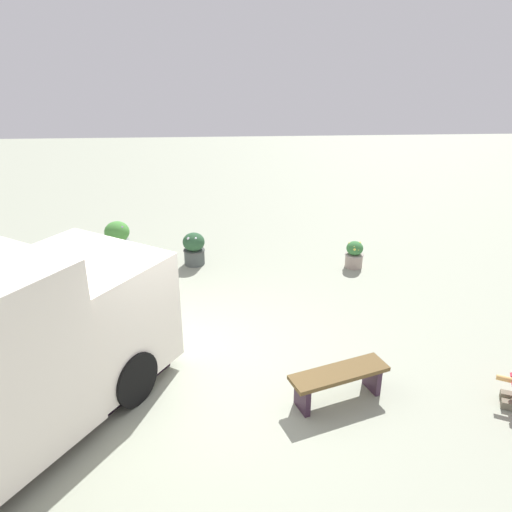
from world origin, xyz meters
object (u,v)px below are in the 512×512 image
at_px(planter_flowering_side, 118,238).
at_px(plaza_bench, 339,379).
at_px(planter_flowering_far, 194,248).
at_px(planter_flowering_near, 354,254).

height_order(planter_flowering_side, plaza_bench, planter_flowering_side).
relative_size(planter_flowering_far, plaza_bench, 0.50).
bearing_deg(planter_flowering_side, plaza_bench, -143.17).
relative_size(planter_flowering_far, planter_flowering_side, 0.91).
xyz_separation_m(planter_flowering_near, planter_flowering_far, (0.36, 3.53, 0.08)).
xyz_separation_m(planter_flowering_near, plaza_bench, (-4.40, 1.28, 0.05)).
xyz_separation_m(planter_flowering_side, plaza_bench, (-5.39, -4.04, -0.07)).
distance_m(planter_flowering_near, planter_flowering_far, 3.55).
bearing_deg(planter_flowering_side, planter_flowering_near, -100.63).
height_order(planter_flowering_far, plaza_bench, planter_flowering_far).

